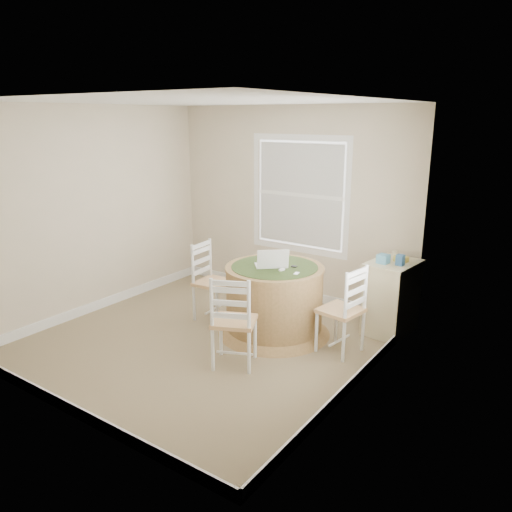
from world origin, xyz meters
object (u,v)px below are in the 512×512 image
Objects in this scene: chair_near at (234,321)px; laptop at (271,264)px; chair_left at (214,282)px; chair_right at (341,310)px; corner_chest at (391,297)px; round_table at (274,297)px.

chair_near is 2.02× the size of laptop.
chair_left is 0.91m from laptop.
chair_near is at bearing -31.75° from chair_right.
chair_near reaches higher than corner_chest.
chair_left is (-0.85, -0.06, 0.03)m from round_table.
round_table is 0.88m from chair_near.
chair_near is at bearing -95.84° from round_table.
corner_chest is (0.26, 0.80, -0.04)m from chair_right.
chair_right is (1.69, 0.06, 0.00)m from chair_left.
corner_chest is (1.95, 0.86, -0.04)m from chair_left.
round_table is 2.79× the size of laptop.
chair_right is (0.84, -0.00, 0.03)m from round_table.
chair_right is 2.02× the size of laptop.
round_table is 1.36m from corner_chest.
chair_left and chair_near have the same top height.
chair_near is at bearing -114.88° from corner_chest.
round_table is at bearing -90.52° from chair_left.
chair_left is at bearing -149.96° from corner_chest.
laptop is at bearing -92.48° from chair_left.
chair_left and chair_right have the same top height.
laptop is at bearing -137.32° from corner_chest.
round_table is 1.38× the size of chair_right.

